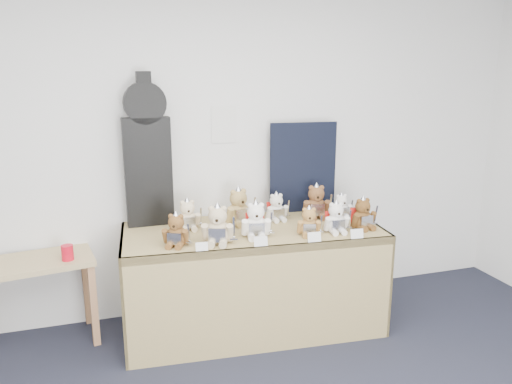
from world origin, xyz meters
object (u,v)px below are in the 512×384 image
object	(u,v)px
teddy_front_centre	(256,222)
teddy_front_right	(309,223)
teddy_front_left	(218,226)
teddy_back_centre_left	(239,208)
teddy_back_left	(188,216)
side_table	(35,276)
teddy_back_right	(316,203)
teddy_front_far_left	(176,231)
teddy_back_centre_right	(276,208)
display_table	(255,254)
red_cup	(67,253)
guitar_case	(147,152)
teddy_front_end	(363,215)
teddy_back_end	(341,207)
teddy_front_far_right	(336,219)

from	to	relation	value
teddy_front_centre	teddy_front_right	size ratio (longest dim) A/B	1.24
teddy_front_left	teddy_back_centre_left	distance (m)	0.47
teddy_back_left	teddy_front_left	bearing A→B (deg)	-68.53
side_table	teddy_back_right	world-z (taller)	teddy_back_right
teddy_front_far_left	teddy_back_centre_right	bearing A→B (deg)	46.51
display_table	red_cup	size ratio (longest dim) A/B	18.09
side_table	guitar_case	world-z (taller)	guitar_case
teddy_front_end	teddy_back_centre_right	xyz separation A→B (m)	(-0.56, 0.40, -0.01)
red_cup	teddy_front_centre	xyz separation A→B (m)	(1.32, -0.33, 0.21)
display_table	teddy_back_right	bearing A→B (deg)	24.10
teddy_back_centre_right	teddy_back_end	world-z (taller)	teddy_back_centre_right
display_table	teddy_front_left	size ratio (longest dim) A/B	6.50
teddy_front_far_right	teddy_back_centre_right	xyz separation A→B (m)	(-0.32, 0.42, -0.01)
teddy_front_far_left	teddy_back_centre_left	size ratio (longest dim) A/B	0.81
teddy_front_centre	teddy_front_far_left	bearing A→B (deg)	-167.83
teddy_front_far_left	teddy_back_right	bearing A→B (deg)	39.42
guitar_case	teddy_back_centre_right	xyz separation A→B (m)	(0.98, -0.19, -0.47)
teddy_front_far_left	teddy_front_right	size ratio (longest dim) A/B	1.09
guitar_case	teddy_front_end	bearing A→B (deg)	-22.10
teddy_front_right	teddy_front_far_right	size ratio (longest dim) A/B	0.91
teddy_back_centre_right	teddy_back_right	size ratio (longest dim) A/B	0.81
teddy_front_centre	teddy_back_end	size ratio (longest dim) A/B	1.31
teddy_front_centre	teddy_back_left	size ratio (longest dim) A/B	1.13
teddy_back_left	teddy_back_right	bearing A→B (deg)	0.06
teddy_front_left	teddy_back_left	distance (m)	0.40
teddy_front_centre	teddy_back_left	bearing A→B (deg)	154.63
teddy_front_end	teddy_back_end	size ratio (longest dim) A/B	1.20
teddy_front_far_left	teddy_back_centre_left	distance (m)	0.65
display_table	teddy_front_far_right	world-z (taller)	teddy_front_far_right
guitar_case	teddy_front_far_right	bearing A→B (deg)	-26.28
teddy_front_left	teddy_front_right	xyz separation A→B (m)	(0.68, -0.02, -0.03)
teddy_front_end	guitar_case	bearing A→B (deg)	154.07
teddy_back_centre_left	teddy_back_end	size ratio (longest dim) A/B	1.43
teddy_back_right	teddy_back_centre_right	bearing A→B (deg)	-172.00
guitar_case	teddy_front_end	xyz separation A→B (m)	(1.54, -0.59, -0.47)
teddy_front_left	red_cup	bearing A→B (deg)	177.10
guitar_case	teddy_back_right	size ratio (longest dim) A/B	3.80
teddy_front_far_left	teddy_front_right	world-z (taller)	teddy_front_far_left
teddy_front_left	teddy_back_centre_left	world-z (taller)	teddy_back_centre_left
teddy_back_centre_right	teddy_back_right	xyz separation A→B (m)	(0.34, -0.03, 0.02)
teddy_front_far_right	teddy_back_end	world-z (taller)	teddy_front_far_right
teddy_front_right	teddy_back_left	size ratio (longest dim) A/B	0.91
teddy_front_centre	teddy_back_centre_left	xyz separation A→B (m)	(-0.03, 0.34, 0.01)
teddy_front_far_left	display_table	bearing A→B (deg)	35.19
teddy_front_centre	teddy_back_end	bearing A→B (deg)	28.64
teddy_back_left	teddy_back_centre_left	size ratio (longest dim) A/B	0.81
side_table	teddy_back_left	xyz separation A→B (m)	(1.11, -0.07, 0.37)
display_table	teddy_back_centre_left	xyz separation A→B (m)	(-0.06, 0.23, 0.30)
side_table	teddy_back_centre_left	world-z (taller)	teddy_back_centre_left
teddy_back_left	teddy_front_far_left	bearing A→B (deg)	-111.97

